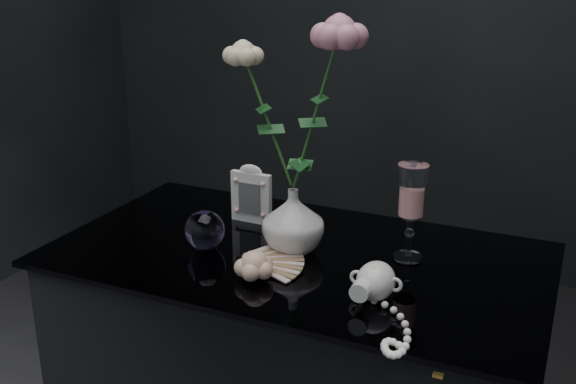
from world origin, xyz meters
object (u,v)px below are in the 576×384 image
at_px(vase, 293,221).
at_px(pearl_jar, 376,279).
at_px(loose_rose, 255,265).
at_px(wine_glass, 411,213).
at_px(picture_frame, 251,193).
at_px(paperweight, 205,230).

height_order(vase, pearl_jar, vase).
bearing_deg(loose_rose, vase, 94.65).
relative_size(wine_glass, pearl_jar, 0.79).
distance_m(vase, picture_frame, 0.20).
distance_m(vase, loose_rose, 0.16).
bearing_deg(loose_rose, wine_glass, 51.03).
bearing_deg(loose_rose, pearl_jar, 15.49).
xyz_separation_m(vase, wine_glass, (0.24, 0.07, 0.03)).
bearing_deg(paperweight, vase, 20.91).
height_order(vase, picture_frame, picture_frame).
distance_m(vase, paperweight, 0.19).
bearing_deg(pearl_jar, picture_frame, 147.15).
xyz_separation_m(paperweight, pearl_jar, (0.40, -0.06, -0.01)).
height_order(picture_frame, pearl_jar, picture_frame).
bearing_deg(paperweight, picture_frame, 84.06).
xyz_separation_m(vase, pearl_jar, (0.23, -0.13, -0.03)).
xyz_separation_m(vase, picture_frame, (-0.16, 0.11, 0.00)).
bearing_deg(picture_frame, wine_glass, -5.17).
bearing_deg(picture_frame, pearl_jar, -30.49).
distance_m(picture_frame, paperweight, 0.19).
height_order(paperweight, pearl_jar, paperweight).
distance_m(paperweight, loose_rose, 0.19).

